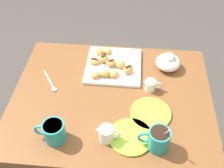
{
  "coord_description": "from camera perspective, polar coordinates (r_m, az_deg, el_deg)",
  "views": [
    {
      "loc": [
        -0.08,
        0.85,
        1.69
      ],
      "look_at": [
        0.0,
        -0.06,
        0.74
      ],
      "focal_mm": 43.74,
      "sensor_mm": 36.0,
      "label": 1
    }
  ],
  "objects": [
    {
      "name": "cream_pitcher_white",
      "position": [
        1.11,
        -1.36,
        -10.31
      ],
      "size": [
        0.1,
        0.06,
        0.07
      ],
      "color": "white",
      "rests_on": "dining_table"
    },
    {
      "name": "beignet_8",
      "position": [
        1.37,
        3.4,
        3.06
      ],
      "size": [
        0.07,
        0.07,
        0.04
      ],
      "primitive_type": "ellipsoid",
      "rotation": [
        0.0,
        0.0,
        0.95
      ],
      "color": "#D19347",
      "rests_on": "pastry_plate_square"
    },
    {
      "name": "chocolate_drizzle_0",
      "position": [
        1.42,
        -1.8,
        5.99
      ],
      "size": [
        0.04,
        0.04,
        0.0
      ],
      "primitive_type": "ellipsoid",
      "rotation": [
        0.0,
        0.0,
        3.94
      ],
      "color": "#381E11",
      "rests_on": "beignet_0"
    },
    {
      "name": "beignet_1",
      "position": [
        1.43,
        -3.7,
        4.81
      ],
      "size": [
        0.07,
        0.06,
        0.03
      ],
      "primitive_type": "ellipsoid",
      "rotation": [
        0.0,
        0.0,
        2.8
      ],
      "color": "#D19347",
      "rests_on": "pastry_plate_square"
    },
    {
      "name": "chocolate_drizzle_7",
      "position": [
        1.39,
        -0.19,
        5.01
      ],
      "size": [
        0.04,
        0.03,
        0.0
      ],
      "primitive_type": "ellipsoid",
      "rotation": [
        0.0,
        0.0,
        3.64
      ],
      "color": "#381E11",
      "rests_on": "beignet_7"
    },
    {
      "name": "chocolate_drizzle_1",
      "position": [
        1.42,
        -3.73,
        5.28
      ],
      "size": [
        0.04,
        0.02,
        0.0
      ],
      "primitive_type": "ellipsoid",
      "rotation": [
        0.0,
        0.0,
        3.02
      ],
      "color": "#381E11",
      "rests_on": "beignet_1"
    },
    {
      "name": "loose_spoon_near_saucer",
      "position": [
        1.38,
        -12.61,
        0.13
      ],
      "size": [
        0.1,
        0.14,
        0.01
      ],
      "color": "silver",
      "rests_on": "dining_table"
    },
    {
      "name": "chocolate_drizzle_8",
      "position": [
        1.36,
        3.43,
        3.72
      ],
      "size": [
        0.04,
        0.04,
        0.0
      ],
      "primitive_type": "ellipsoid",
      "rotation": [
        0.0,
        0.0,
        0.62
      ],
      "color": "#381E11",
      "rests_on": "beignet_8"
    },
    {
      "name": "beignet_7",
      "position": [
        1.4,
        -0.19,
        4.39
      ],
      "size": [
        0.05,
        0.05,
        0.04
      ],
      "primitive_type": "ellipsoid",
      "rotation": [
        0.0,
        0.0,
        3.26
      ],
      "color": "#D19347",
      "rests_on": "pastry_plate_square"
    },
    {
      "name": "beignet_9",
      "position": [
        1.4,
        1.78,
        4.18
      ],
      "size": [
        0.07,
        0.07,
        0.04
      ],
      "primitive_type": "ellipsoid",
      "rotation": [
        0.0,
        0.0,
        2.06
      ],
      "color": "#D19347",
      "rests_on": "pastry_plate_square"
    },
    {
      "name": "ground_plane",
      "position": [
        1.89,
        -0.06,
        -17.25
      ],
      "size": [
        8.0,
        8.0,
        0.0
      ],
      "primitive_type": "plane",
      "color": "#423D38"
    },
    {
      "name": "ice_cream_bowl",
      "position": [
        1.43,
        11.64,
        4.61
      ],
      "size": [
        0.13,
        0.13,
        0.09
      ],
      "color": "white",
      "rests_on": "dining_table"
    },
    {
      "name": "beignet_4",
      "position": [
        1.35,
        -1.46,
        2.27
      ],
      "size": [
        0.05,
        0.05,
        0.04
      ],
      "primitive_type": "ellipsoid",
      "rotation": [
        0.0,
        0.0,
        1.58
      ],
      "color": "#D19347",
      "rests_on": "pastry_plate_square"
    },
    {
      "name": "beignet_5",
      "position": [
        1.49,
        -0.93,
        7.0
      ],
      "size": [
        0.06,
        0.06,
        0.03
      ],
      "primitive_type": "ellipsoid",
      "rotation": [
        0.0,
        0.0,
        5.56
      ],
      "color": "#D19347",
      "rests_on": "pastry_plate_square"
    },
    {
      "name": "saucer_lime_right",
      "position": [
        1.23,
        8.06,
        -6.04
      ],
      "size": [
        0.18,
        0.18,
        0.01
      ],
      "primitive_type": "cylinder",
      "color": "#9EC633",
      "rests_on": "dining_table"
    },
    {
      "name": "beignet_6",
      "position": [
        1.35,
        0.51,
        2.12
      ],
      "size": [
        0.06,
        0.07,
        0.03
      ],
      "primitive_type": "ellipsoid",
      "rotation": [
        0.0,
        0.0,
        4.19
      ],
      "color": "#D19347",
      "rests_on": "pastry_plate_square"
    },
    {
      "name": "chocolate_sauce_pitcher",
      "position": [
        1.31,
        8.1,
        -0.17
      ],
      "size": [
        0.09,
        0.05,
        0.06
      ],
      "color": "white",
      "rests_on": "dining_table"
    },
    {
      "name": "beignet_2",
      "position": [
        1.35,
        -3.51,
        1.9
      ],
      "size": [
        0.06,
        0.06,
        0.03
      ],
      "primitive_type": "ellipsoid",
      "rotation": [
        0.0,
        0.0,
        2.32
      ],
      "color": "#D19347",
      "rests_on": "pastry_plate_square"
    },
    {
      "name": "beignet_0",
      "position": [
        1.43,
        -1.79,
        5.36
      ],
      "size": [
        0.07,
        0.07,
        0.04
      ],
      "primitive_type": "ellipsoid",
      "rotation": [
        0.0,
        0.0,
        3.78
      ],
      "color": "#D19347",
      "rests_on": "pastry_plate_square"
    },
    {
      "name": "coffee_mug_teal_left",
      "position": [
        1.1,
        9.6,
        -11.25
      ],
      "size": [
        0.13,
        0.09,
        0.15
      ],
      "color": "teal",
      "rests_on": "dining_table"
    },
    {
      "name": "dining_table",
      "position": [
        1.4,
        -0.08,
        -6.45
      ],
      "size": [
        0.94,
        0.76,
        0.72
      ],
      "color": "brown",
      "rests_on": "ground_plane"
    },
    {
      "name": "saucer_lime_left",
      "position": [
        1.15,
        3.89,
        -10.89
      ],
      "size": [
        0.18,
        0.18,
        0.01
      ],
      "primitive_type": "cylinder",
      "color": "#9EC633",
      "rests_on": "dining_table"
    },
    {
      "name": "beignet_3",
      "position": [
        1.49,
        -2.73,
        6.85
      ],
      "size": [
        0.05,
        0.06,
        0.03
      ],
      "primitive_type": "ellipsoid",
      "rotation": [
        0.0,
        0.0,
        4.9
      ],
      "color": "#D19347",
      "rests_on": "pastry_plate_square"
    },
    {
      "name": "coffee_mug_teal_right",
      "position": [
        1.13,
        -12.11,
        -9.64
      ],
      "size": [
        0.13,
        0.09,
        0.09
      ],
      "color": "teal",
      "rests_on": "dining_table"
    },
    {
      "name": "pastry_plate_square",
      "position": [
        1.43,
        0.31,
        3.8
      ],
      "size": [
        0.28,
        0.28,
        0.02
      ],
      "primitive_type": "cube",
      "color": "white",
      "rests_on": "dining_table"
    }
  ]
}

